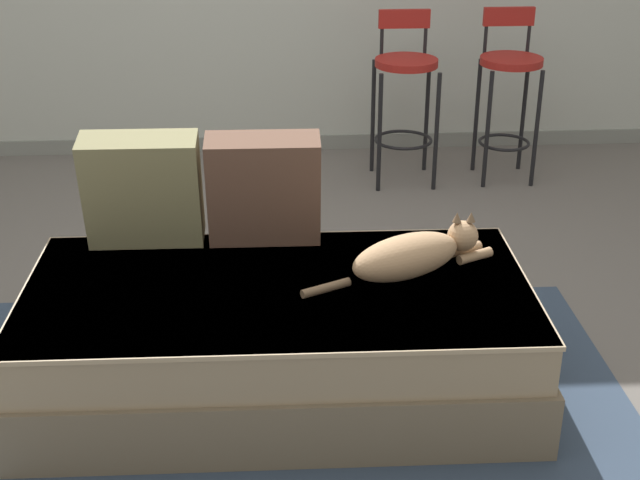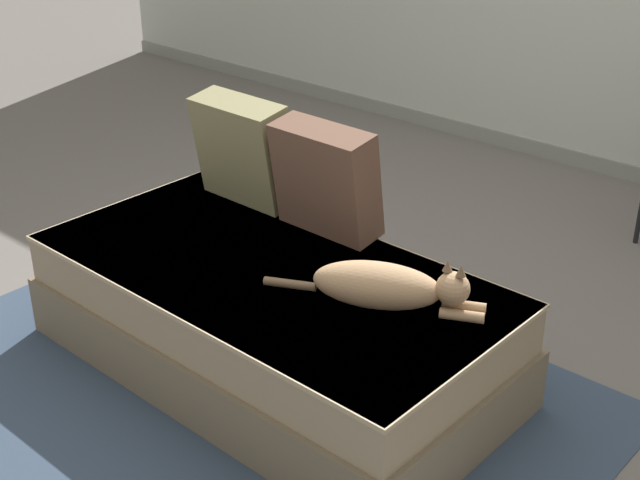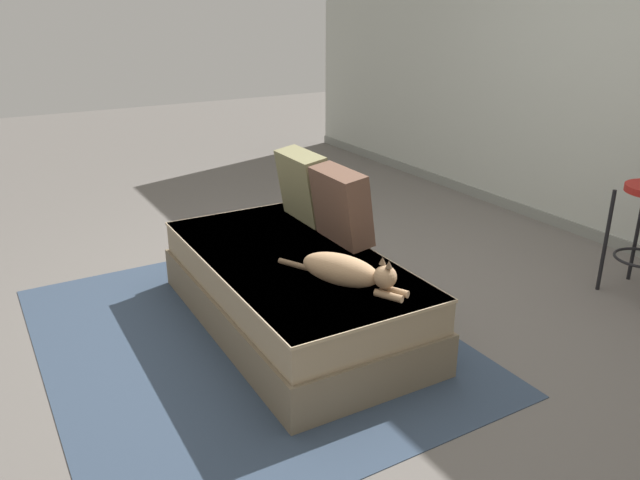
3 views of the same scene
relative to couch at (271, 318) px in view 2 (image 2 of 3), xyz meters
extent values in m
plane|color=#66605B|center=(0.00, 0.40, -0.21)|extent=(16.00, 16.00, 0.00)
cube|color=gray|center=(0.00, 2.60, -0.17)|extent=(8.00, 0.02, 0.09)
cube|color=#334256|center=(0.00, -0.30, -0.21)|extent=(2.45, 2.00, 0.01)
cube|color=#766750|center=(0.00, 0.00, -0.10)|extent=(1.76, 0.92, 0.23)
cube|color=#9E896B|center=(0.00, 0.00, 0.11)|extent=(1.72, 0.88, 0.18)
cube|color=tan|center=(0.00, 0.00, 0.20)|extent=(1.73, 0.89, 0.02)
cube|color=#847F56|center=(-0.48, 0.35, 0.42)|extent=(0.42, 0.22, 0.44)
cube|color=brown|center=(-0.04, 0.35, 0.42)|extent=(0.41, 0.21, 0.43)
ellipsoid|color=tan|center=(0.44, 0.04, 0.28)|extent=(0.45, 0.34, 0.15)
sphere|color=tan|center=(0.66, 0.15, 0.30)|extent=(0.11, 0.11, 0.11)
cone|color=brown|center=(0.63, 0.15, 0.38)|extent=(0.03, 0.03, 0.04)
cone|color=brown|center=(0.68, 0.15, 0.38)|extent=(0.03, 0.03, 0.04)
cylinder|color=tan|center=(0.71, 0.14, 0.23)|extent=(0.14, 0.09, 0.04)
cylinder|color=tan|center=(0.68, 0.20, 0.23)|extent=(0.14, 0.09, 0.04)
cylinder|color=brown|center=(0.16, -0.06, 0.23)|extent=(0.17, 0.11, 0.03)
camera|label=1|loc=(-0.02, -2.67, 1.62)|focal=50.00mm
camera|label=2|loc=(1.95, -1.95, 1.68)|focal=50.00mm
camera|label=3|loc=(2.77, -1.43, 1.50)|focal=35.00mm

